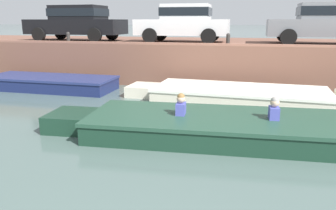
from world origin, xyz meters
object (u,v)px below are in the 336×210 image
object	(u,v)px
car_leftmost_black	(77,22)
car_centre_grey	(323,22)
motorboat_passing	(207,126)
boat_moored_west_navy	(45,83)
car_left_inner_white	(184,22)
boat_moored_central_cream	(231,94)
mooring_bollard_west	(68,37)
mooring_bollard_mid	(228,39)

from	to	relation	value
car_leftmost_black	car_centre_grey	world-z (taller)	same
motorboat_passing	boat_moored_west_navy	bearing A→B (deg)	149.38
car_left_inner_white	car_centre_grey	distance (m)	5.39
boat_moored_central_cream	mooring_bollard_west	distance (m)	7.23
boat_moored_west_navy	car_centre_grey	distance (m)	10.84
car_left_inner_white	mooring_bollard_mid	world-z (taller)	car_left_inner_white
boat_moored_west_navy	car_left_inner_white	xyz separation A→B (m)	(4.75, 3.09, 2.22)
mooring_bollard_west	motorboat_passing	bearing A→B (deg)	-40.96
mooring_bollard_west	mooring_bollard_mid	world-z (taller)	same
car_left_inner_white	mooring_bollard_mid	bearing A→B (deg)	-37.28
car_centre_grey	mooring_bollard_west	xyz separation A→B (m)	(-9.95, -1.46, -0.61)
boat_moored_west_navy	boat_moored_central_cream	xyz separation A→B (m)	(6.95, -0.36, -0.02)
car_leftmost_black	car_centre_grey	size ratio (longest dim) A/B	1.12
car_centre_grey	boat_moored_west_navy	bearing A→B (deg)	-163.04
car_left_inner_white	motorboat_passing	bearing A→B (deg)	-75.59
boat_moored_central_cream	mooring_bollard_west	world-z (taller)	mooring_bollard_west
boat_moored_west_navy	boat_moored_central_cream	world-z (taller)	boat_moored_west_navy
car_left_inner_white	mooring_bollard_mid	xyz separation A→B (m)	(1.92, -1.46, -0.61)
mooring_bollard_west	mooring_bollard_mid	distance (m)	6.47
motorboat_passing	car_leftmost_black	xyz separation A→B (m)	(-6.69, 6.97, 2.22)
boat_moored_west_navy	mooring_bollard_mid	bearing A→B (deg)	13.79
boat_moored_west_navy	car_left_inner_white	size ratio (longest dim) A/B	1.53
boat_moored_central_cream	mooring_bollard_mid	world-z (taller)	mooring_bollard_mid
boat_moored_central_cream	motorboat_passing	xyz separation A→B (m)	(-0.40, -3.52, 0.03)
car_centre_grey	motorboat_passing	bearing A→B (deg)	-117.32
car_leftmost_black	mooring_bollard_west	world-z (taller)	car_leftmost_black
car_leftmost_black	car_left_inner_white	bearing A→B (deg)	0.03
boat_moored_west_navy	car_leftmost_black	world-z (taller)	car_leftmost_black
boat_moored_central_cream	mooring_bollard_west	size ratio (longest dim) A/B	14.69
car_left_inner_white	car_centre_grey	xyz separation A→B (m)	(5.39, -0.00, 0.00)
car_centre_grey	mooring_bollard_west	size ratio (longest dim) A/B	8.95
boat_moored_west_navy	car_leftmost_black	xyz separation A→B (m)	(-0.14, 3.09, 2.23)
boat_moored_central_cream	car_centre_grey	distance (m)	5.21
car_centre_grey	mooring_bollard_mid	bearing A→B (deg)	-157.25
mooring_bollard_mid	car_left_inner_white	bearing A→B (deg)	142.72
boat_moored_west_navy	mooring_bollard_mid	xyz separation A→B (m)	(6.67, 1.64, 1.62)
boat_moored_west_navy	car_centre_grey	xyz separation A→B (m)	(10.14, 3.09, 2.22)
boat_moored_central_cream	car_centre_grey	bearing A→B (deg)	47.19
boat_moored_central_cream	car_leftmost_black	world-z (taller)	car_leftmost_black
car_leftmost_black	mooring_bollard_west	bearing A→B (deg)	-76.88
motorboat_passing	car_left_inner_white	xyz separation A→B (m)	(-1.79, 6.97, 2.22)
mooring_bollard_west	mooring_bollard_mid	size ratio (longest dim) A/B	1.00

